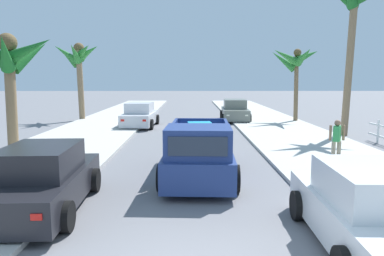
{
  "coord_description": "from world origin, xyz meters",
  "views": [
    {
      "loc": [
        0.06,
        -5.0,
        3.08
      ],
      "look_at": [
        0.14,
        8.41,
        1.2
      ],
      "focal_mm": 33.6,
      "sensor_mm": 36.0,
      "label": 1
    }
  ],
  "objects_px": {
    "pickup_truck": "(199,153)",
    "car_right_near": "(42,180)",
    "palm_tree_left_mid": "(295,60)",
    "palm_tree_right_fore": "(10,60)",
    "palm_tree_left_fore": "(354,9)",
    "car_left_mid": "(369,211)",
    "car_left_near": "(235,111)",
    "pedestrian": "(337,139)",
    "palm_tree_left_back": "(78,58)",
    "car_right_mid": "(140,116)"
  },
  "relations": [
    {
      "from": "palm_tree_left_fore",
      "to": "palm_tree_right_fore",
      "type": "xyz_separation_m",
      "value": [
        -15.81,
        -3.61,
        -2.71
      ]
    },
    {
      "from": "palm_tree_right_fore",
      "to": "pedestrian",
      "type": "height_order",
      "value": "palm_tree_right_fore"
    },
    {
      "from": "pickup_truck",
      "to": "palm_tree_left_back",
      "type": "height_order",
      "value": "palm_tree_left_back"
    },
    {
      "from": "car_right_near",
      "to": "palm_tree_right_fore",
      "type": "height_order",
      "value": "palm_tree_right_fore"
    },
    {
      "from": "palm_tree_left_fore",
      "to": "car_right_near",
      "type": "bearing_deg",
      "value": -137.85
    },
    {
      "from": "pickup_truck",
      "to": "car_right_mid",
      "type": "height_order",
      "value": "pickup_truck"
    },
    {
      "from": "car_left_mid",
      "to": "palm_tree_left_back",
      "type": "distance_m",
      "value": 23.08
    },
    {
      "from": "palm_tree_left_fore",
      "to": "palm_tree_left_mid",
      "type": "distance_m",
      "value": 6.71
    },
    {
      "from": "pickup_truck",
      "to": "car_left_mid",
      "type": "height_order",
      "value": "pickup_truck"
    },
    {
      "from": "car_left_near",
      "to": "palm_tree_left_fore",
      "type": "xyz_separation_m",
      "value": [
        5.1,
        -6.99,
        5.82
      ]
    },
    {
      "from": "pickup_truck",
      "to": "car_left_near",
      "type": "height_order",
      "value": "pickup_truck"
    },
    {
      "from": "car_left_near",
      "to": "palm_tree_left_back",
      "type": "distance_m",
      "value": 11.8
    },
    {
      "from": "palm_tree_left_back",
      "to": "palm_tree_left_fore",
      "type": "bearing_deg",
      "value": -23.89
    },
    {
      "from": "car_left_near",
      "to": "pedestrian",
      "type": "height_order",
      "value": "pedestrian"
    },
    {
      "from": "palm_tree_right_fore",
      "to": "car_left_mid",
      "type": "bearing_deg",
      "value": -40.3
    },
    {
      "from": "palm_tree_left_mid",
      "to": "palm_tree_right_fore",
      "type": "bearing_deg",
      "value": -146.24
    },
    {
      "from": "pickup_truck",
      "to": "palm_tree_left_mid",
      "type": "bearing_deg",
      "value": 64.03
    },
    {
      "from": "car_left_near",
      "to": "pedestrian",
      "type": "bearing_deg",
      "value": -81.2
    },
    {
      "from": "pickup_truck",
      "to": "palm_tree_right_fore",
      "type": "bearing_deg",
      "value": 150.23
    },
    {
      "from": "palm_tree_left_fore",
      "to": "palm_tree_left_back",
      "type": "bearing_deg",
      "value": 156.11
    },
    {
      "from": "car_right_near",
      "to": "car_right_mid",
      "type": "height_order",
      "value": "same"
    },
    {
      "from": "palm_tree_left_back",
      "to": "car_left_near",
      "type": "bearing_deg",
      "value": -1.16
    },
    {
      "from": "palm_tree_right_fore",
      "to": "palm_tree_left_mid",
      "type": "height_order",
      "value": "palm_tree_left_mid"
    },
    {
      "from": "pickup_truck",
      "to": "car_right_mid",
      "type": "distance_m",
      "value": 12.34
    },
    {
      "from": "car_left_mid",
      "to": "palm_tree_right_fore",
      "type": "distance_m",
      "value": 14.33
    },
    {
      "from": "palm_tree_left_fore",
      "to": "palm_tree_left_mid",
      "type": "height_order",
      "value": "palm_tree_left_fore"
    },
    {
      "from": "car_left_near",
      "to": "palm_tree_right_fore",
      "type": "bearing_deg",
      "value": -135.33
    },
    {
      "from": "palm_tree_left_back",
      "to": "pedestrian",
      "type": "distance_m",
      "value": 19.09
    },
    {
      "from": "car_left_mid",
      "to": "palm_tree_left_back",
      "type": "xyz_separation_m",
      "value": [
        -11.13,
        19.87,
        3.75
      ]
    },
    {
      "from": "pickup_truck",
      "to": "palm_tree_left_mid",
      "type": "distance_m",
      "value": 16.23
    },
    {
      "from": "pickup_truck",
      "to": "palm_tree_left_back",
      "type": "bearing_deg",
      "value": 118.31
    },
    {
      "from": "car_left_near",
      "to": "pedestrian",
      "type": "relative_size",
      "value": 2.72
    },
    {
      "from": "car_right_near",
      "to": "palm_tree_left_mid",
      "type": "bearing_deg",
      "value": 57.72
    },
    {
      "from": "car_left_near",
      "to": "car_right_mid",
      "type": "relative_size",
      "value": 1.0
    },
    {
      "from": "palm_tree_left_fore",
      "to": "palm_tree_left_mid",
      "type": "relative_size",
      "value": 1.54
    },
    {
      "from": "car_left_mid",
      "to": "palm_tree_right_fore",
      "type": "relative_size",
      "value": 0.88
    },
    {
      "from": "pickup_truck",
      "to": "palm_tree_left_back",
      "type": "xyz_separation_m",
      "value": [
        -8.22,
        15.25,
        3.67
      ]
    },
    {
      "from": "palm_tree_left_fore",
      "to": "pedestrian",
      "type": "height_order",
      "value": "palm_tree_left_fore"
    },
    {
      "from": "car_right_near",
      "to": "palm_tree_left_back",
      "type": "bearing_deg",
      "value": 104.1
    },
    {
      "from": "pickup_truck",
      "to": "car_right_near",
      "type": "height_order",
      "value": "pickup_truck"
    },
    {
      "from": "car_left_mid",
      "to": "palm_tree_left_back",
      "type": "bearing_deg",
      "value": 119.27
    },
    {
      "from": "car_left_mid",
      "to": "pedestrian",
      "type": "relative_size",
      "value": 2.71
    },
    {
      "from": "car_right_mid",
      "to": "palm_tree_left_fore",
      "type": "relative_size",
      "value": 0.54
    },
    {
      "from": "car_left_mid",
      "to": "palm_tree_right_fore",
      "type": "bearing_deg",
      "value": 139.7
    },
    {
      "from": "palm_tree_left_fore",
      "to": "pickup_truck",
      "type": "bearing_deg",
      "value": -135.1
    },
    {
      "from": "palm_tree_left_back",
      "to": "car_left_mid",
      "type": "bearing_deg",
      "value": -60.73
    },
    {
      "from": "pickup_truck",
      "to": "palm_tree_right_fore",
      "type": "xyz_separation_m",
      "value": [
        -7.75,
        4.43,
        3.03
      ]
    },
    {
      "from": "car_right_mid",
      "to": "pedestrian",
      "type": "bearing_deg",
      "value": -49.63
    },
    {
      "from": "car_right_mid",
      "to": "pedestrian",
      "type": "height_order",
      "value": "pedestrian"
    },
    {
      "from": "pickup_truck",
      "to": "car_left_mid",
      "type": "xyz_separation_m",
      "value": [
        2.92,
        -4.61,
        -0.08
      ]
    }
  ]
}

